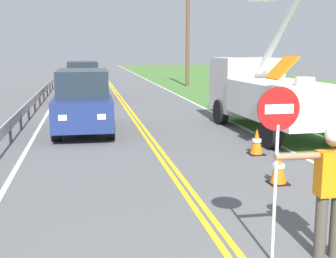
{
  "coord_description": "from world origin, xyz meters",
  "views": [
    {
      "loc": [
        -1.92,
        -2.44,
        2.79
      ],
      "look_at": [
        -0.31,
        6.21,
        1.2
      ],
      "focal_mm": 47.59,
      "sensor_mm": 36.0,
      "label": 1
    }
  ],
  "objects_px": {
    "flagger_worker": "(330,183)",
    "traffic_cone_mid": "(257,142)",
    "traffic_cone_lead": "(279,168)",
    "utility_bucket_truck": "(267,90)",
    "oncoming_suv_second": "(83,80)",
    "utility_pole_mid": "(188,30)",
    "oncoming_suv_nearest": "(83,101)",
    "stop_sign_paddle": "(277,136)"
  },
  "relations": [
    {
      "from": "utility_pole_mid",
      "to": "oncoming_suv_nearest",
      "type": "bearing_deg",
      "value": -113.47
    },
    {
      "from": "flagger_worker",
      "to": "oncoming_suv_nearest",
      "type": "relative_size",
      "value": 0.39
    },
    {
      "from": "flagger_worker",
      "to": "traffic_cone_lead",
      "type": "height_order",
      "value": "flagger_worker"
    },
    {
      "from": "stop_sign_paddle",
      "to": "traffic_cone_mid",
      "type": "height_order",
      "value": "stop_sign_paddle"
    },
    {
      "from": "traffic_cone_lead",
      "to": "traffic_cone_mid",
      "type": "relative_size",
      "value": 1.0
    },
    {
      "from": "utility_bucket_truck",
      "to": "traffic_cone_mid",
      "type": "bearing_deg",
      "value": -116.58
    },
    {
      "from": "traffic_cone_lead",
      "to": "flagger_worker",
      "type": "bearing_deg",
      "value": -103.35
    },
    {
      "from": "utility_bucket_truck",
      "to": "stop_sign_paddle",
      "type": "bearing_deg",
      "value": -112.2
    },
    {
      "from": "utility_bucket_truck",
      "to": "utility_pole_mid",
      "type": "height_order",
      "value": "utility_pole_mid"
    },
    {
      "from": "flagger_worker",
      "to": "traffic_cone_lead",
      "type": "bearing_deg",
      "value": 76.65
    },
    {
      "from": "oncoming_suv_second",
      "to": "traffic_cone_lead",
      "type": "distance_m",
      "value": 17.39
    },
    {
      "from": "flagger_worker",
      "to": "oncoming_suv_second",
      "type": "relative_size",
      "value": 0.39
    },
    {
      "from": "flagger_worker",
      "to": "traffic_cone_mid",
      "type": "relative_size",
      "value": 2.61
    },
    {
      "from": "stop_sign_paddle",
      "to": "traffic_cone_mid",
      "type": "relative_size",
      "value": 3.33
    },
    {
      "from": "traffic_cone_mid",
      "to": "traffic_cone_lead",
      "type": "bearing_deg",
      "value": -101.78
    },
    {
      "from": "flagger_worker",
      "to": "oncoming_suv_nearest",
      "type": "xyz_separation_m",
      "value": [
        -3.22,
        10.01,
        0.01
      ]
    },
    {
      "from": "traffic_cone_mid",
      "to": "utility_bucket_truck",
      "type": "bearing_deg",
      "value": 63.42
    },
    {
      "from": "utility_bucket_truck",
      "to": "traffic_cone_mid",
      "type": "relative_size",
      "value": 9.83
    },
    {
      "from": "utility_bucket_truck",
      "to": "traffic_cone_lead",
      "type": "height_order",
      "value": "utility_bucket_truck"
    },
    {
      "from": "utility_pole_mid",
      "to": "traffic_cone_mid",
      "type": "distance_m",
      "value": 22.35
    },
    {
      "from": "traffic_cone_mid",
      "to": "oncoming_suv_second",
      "type": "bearing_deg",
      "value": 107.76
    },
    {
      "from": "flagger_worker",
      "to": "utility_bucket_truck",
      "type": "bearing_deg",
      "value": 72.14
    },
    {
      "from": "flagger_worker",
      "to": "traffic_cone_mid",
      "type": "distance_m",
      "value": 6.02
    },
    {
      "from": "oncoming_suv_second",
      "to": "stop_sign_paddle",
      "type": "bearing_deg",
      "value": -82.9
    },
    {
      "from": "flagger_worker",
      "to": "utility_pole_mid",
      "type": "xyz_separation_m",
      "value": [
        4.42,
        27.62,
        3.14
      ]
    },
    {
      "from": "oncoming_suv_nearest",
      "to": "utility_pole_mid",
      "type": "bearing_deg",
      "value": 66.53
    },
    {
      "from": "oncoming_suv_second",
      "to": "traffic_cone_mid",
      "type": "bearing_deg",
      "value": -72.24
    },
    {
      "from": "stop_sign_paddle",
      "to": "utility_bucket_truck",
      "type": "height_order",
      "value": "utility_bucket_truck"
    },
    {
      "from": "stop_sign_paddle",
      "to": "traffic_cone_mid",
      "type": "bearing_deg",
      "value": 70.33
    },
    {
      "from": "stop_sign_paddle",
      "to": "utility_bucket_truck",
      "type": "bearing_deg",
      "value": 67.8
    },
    {
      "from": "oncoming_suv_second",
      "to": "traffic_cone_lead",
      "type": "relative_size",
      "value": 6.62
    },
    {
      "from": "utility_bucket_truck",
      "to": "flagger_worker",
      "type": "bearing_deg",
      "value": -107.86
    },
    {
      "from": "traffic_cone_lead",
      "to": "utility_bucket_truck",
      "type": "bearing_deg",
      "value": 69.69
    },
    {
      "from": "flagger_worker",
      "to": "stop_sign_paddle",
      "type": "bearing_deg",
      "value": 178.92
    },
    {
      "from": "utility_pole_mid",
      "to": "traffic_cone_mid",
      "type": "relative_size",
      "value": 11.45
    },
    {
      "from": "traffic_cone_lead",
      "to": "traffic_cone_mid",
      "type": "bearing_deg",
      "value": 78.22
    },
    {
      "from": "oncoming_suv_second",
      "to": "traffic_cone_mid",
      "type": "relative_size",
      "value": 6.62
    },
    {
      "from": "oncoming_suv_nearest",
      "to": "traffic_cone_lead",
      "type": "bearing_deg",
      "value": -59.39
    },
    {
      "from": "utility_bucket_truck",
      "to": "oncoming_suv_nearest",
      "type": "bearing_deg",
      "value": 170.84
    },
    {
      "from": "stop_sign_paddle",
      "to": "traffic_cone_mid",
      "type": "xyz_separation_m",
      "value": [
        2.08,
        5.82,
        -1.37
      ]
    },
    {
      "from": "utility_pole_mid",
      "to": "oncoming_suv_second",
      "type": "bearing_deg",
      "value": -135.84
    },
    {
      "from": "oncoming_suv_nearest",
      "to": "oncoming_suv_second",
      "type": "bearing_deg",
      "value": 90.3
    }
  ]
}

